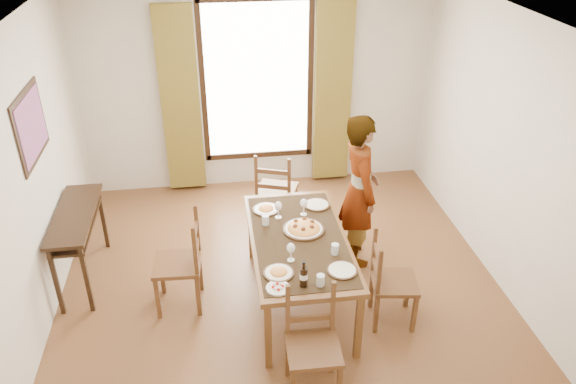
{
  "coord_description": "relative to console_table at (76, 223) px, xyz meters",
  "views": [
    {
      "loc": [
        -0.59,
        -4.42,
        3.74
      ],
      "look_at": [
        0.1,
        0.37,
        1.0
      ],
      "focal_mm": 35.0,
      "sensor_mm": 36.0,
      "label": 1
    }
  ],
  "objects": [
    {
      "name": "ground",
      "position": [
        2.03,
        -0.6,
        -0.68
      ],
      "size": [
        5.0,
        5.0,
        0.0
      ],
      "primitive_type": "plane",
      "color": "#4C3517",
      "rests_on": "ground"
    },
    {
      "name": "room_shell",
      "position": [
        2.03,
        -0.47,
        0.86
      ],
      "size": [
        4.6,
        5.1,
        2.74
      ],
      "color": "beige",
      "rests_on": "ground"
    },
    {
      "name": "console_table",
      "position": [
        0.0,
        0.0,
        0.0
      ],
      "size": [
        0.38,
        1.2,
        0.8
      ],
      "color": "black",
      "rests_on": "ground"
    },
    {
      "name": "dining_table",
      "position": [
        2.16,
        -0.69,
        0.0
      ],
      "size": [
        0.91,
        1.76,
        0.76
      ],
      "color": "brown",
      "rests_on": "ground"
    },
    {
      "name": "chair_west",
      "position": [
        1.04,
        -0.57,
        -0.21
      ],
      "size": [
        0.47,
        0.47,
        1.01
      ],
      "rotation": [
        0.0,
        0.0,
        -1.63
      ],
      "color": "#57301D",
      "rests_on": "ground"
    },
    {
      "name": "chair_north",
      "position": [
        2.12,
        0.7,
        -0.21
      ],
      "size": [
        0.57,
        0.57,
        1.01
      ],
      "rotation": [
        0.0,
        0.0,
        2.8
      ],
      "color": "#57301D",
      "rests_on": "ground"
    },
    {
      "name": "chair_south",
      "position": [
        2.1,
        -1.79,
        -0.24
      ],
      "size": [
        0.44,
        0.44,
        0.96
      ],
      "rotation": [
        0.0,
        0.0,
        -0.03
      ],
      "color": "#57301D",
      "rests_on": "ground"
    },
    {
      "name": "chair_east",
      "position": [
        2.97,
        -1.08,
        -0.25
      ],
      "size": [
        0.47,
        0.47,
        0.93
      ],
      "rotation": [
        0.0,
        0.0,
        1.43
      ],
      "color": "#57301D",
      "rests_on": "ground"
    },
    {
      "name": "man",
      "position": [
        2.91,
        -0.05,
        0.16
      ],
      "size": [
        0.66,
        0.46,
        1.7
      ],
      "primitive_type": "imported",
      "rotation": [
        0.0,
        0.0,
        1.62
      ],
      "color": "#94959C",
      "rests_on": "ground"
    },
    {
      "name": "plate_sw",
      "position": [
        1.9,
        -1.21,
        0.1
      ],
      "size": [
        0.27,
        0.27,
        0.05
      ],
      "primitive_type": null,
      "color": "silver",
      "rests_on": "dining_table"
    },
    {
      "name": "plate_se",
      "position": [
        2.45,
        -1.25,
        0.1
      ],
      "size": [
        0.27,
        0.27,
        0.05
      ],
      "primitive_type": null,
      "color": "silver",
      "rests_on": "dining_table"
    },
    {
      "name": "plate_nw",
      "position": [
        1.91,
        -0.15,
        0.1
      ],
      "size": [
        0.27,
        0.27,
        0.05
      ],
      "primitive_type": null,
      "color": "silver",
      "rests_on": "dining_table"
    },
    {
      "name": "plate_ne",
      "position": [
        2.44,
        -0.13,
        0.1
      ],
      "size": [
        0.27,
        0.27,
        0.05
      ],
      "primitive_type": null,
      "color": "silver",
      "rests_on": "dining_table"
    },
    {
      "name": "pasta_platter",
      "position": [
        2.23,
        -0.57,
        0.12
      ],
      "size": [
        0.4,
        0.4,
        0.1
      ],
      "primitive_type": null,
      "color": "#C94119",
      "rests_on": "dining_table"
    },
    {
      "name": "caprese_plate",
      "position": [
        1.87,
        -1.41,
        0.09
      ],
      "size": [
        0.2,
        0.2,
        0.04
      ],
      "primitive_type": null,
      "color": "silver",
      "rests_on": "dining_table"
    },
    {
      "name": "wine_glass_a",
      "position": [
        2.04,
        -1.03,
        0.16
      ],
      "size": [
        0.08,
        0.08,
        0.18
      ],
      "primitive_type": null,
      "color": "white",
      "rests_on": "dining_table"
    },
    {
      "name": "wine_glass_b",
      "position": [
        2.28,
        -0.29,
        0.16
      ],
      "size": [
        0.08,
        0.08,
        0.18
      ],
      "primitive_type": null,
      "color": "white",
      "rests_on": "dining_table"
    },
    {
      "name": "wine_glass_c",
      "position": [
        2.02,
        -0.31,
        0.16
      ],
      "size": [
        0.08,
        0.08,
        0.18
      ],
      "primitive_type": null,
      "color": "white",
      "rests_on": "dining_table"
    },
    {
      "name": "tumbler_a",
      "position": [
        2.44,
        -0.99,
        0.12
      ],
      "size": [
        0.07,
        0.07,
        0.1
      ],
      "primitive_type": "cylinder",
      "color": "silver",
      "rests_on": "dining_table"
    },
    {
      "name": "tumbler_b",
      "position": [
        1.88,
        -0.41,
        0.12
      ],
      "size": [
        0.07,
        0.07,
        0.1
      ],
      "primitive_type": "cylinder",
      "color": "silver",
      "rests_on": "dining_table"
    },
    {
      "name": "tumbler_c",
      "position": [
        2.23,
        -1.41,
        0.12
      ],
      "size": [
        0.07,
        0.07,
        0.1
      ],
      "primitive_type": "cylinder",
      "color": "silver",
      "rests_on": "dining_table"
    },
    {
      "name": "wine_bottle",
      "position": [
        2.09,
        -1.39,
        0.2
      ],
      "size": [
        0.07,
        0.07,
        0.25
      ],
      "primitive_type": null,
      "color": "black",
      "rests_on": "dining_table"
    }
  ]
}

